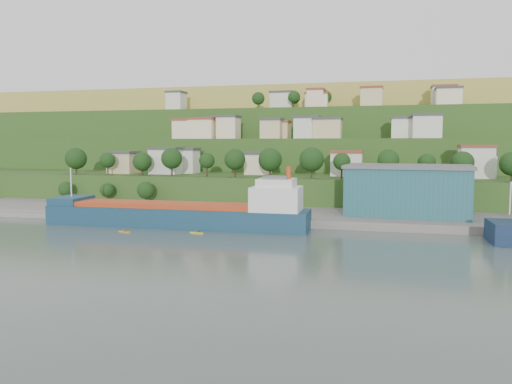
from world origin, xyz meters
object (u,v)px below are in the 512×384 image
(cargo_ship_near, at_px, (184,216))
(kayak_orange, at_px, (125,231))
(caravan, at_px, (70,206))
(warehouse, at_px, (407,190))

(cargo_ship_near, distance_m, kayak_orange, 15.02)
(cargo_ship_near, relative_size, caravan, 10.51)
(cargo_ship_near, bearing_deg, warehouse, 20.16)
(warehouse, bearing_deg, caravan, -168.46)
(caravan, relative_size, kayak_orange, 1.91)
(caravan, xyz_separation_m, kayak_orange, (28.67, -20.82, -2.42))
(cargo_ship_near, height_order, caravan, cargo_ship_near)
(cargo_ship_near, relative_size, warehouse, 2.02)
(cargo_ship_near, height_order, kayak_orange, cargo_ship_near)
(cargo_ship_near, height_order, warehouse, cargo_ship_near)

